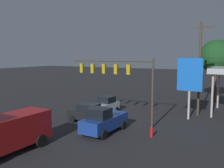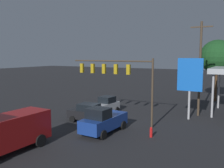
# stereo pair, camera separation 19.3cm
# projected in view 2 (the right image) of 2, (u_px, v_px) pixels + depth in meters

# --- Properties ---
(ground_plane) EXTENTS (200.00, 200.00, 0.00)m
(ground_plane) POSITION_uv_depth(u_px,v_px,m) (102.00, 124.00, 25.25)
(ground_plane) COLOR #262628
(traffic_signal_assembly) EXTENTS (9.17, 0.43, 6.66)m
(traffic_signal_assembly) POSITION_uv_depth(u_px,v_px,m) (116.00, 73.00, 25.34)
(traffic_signal_assembly) COLOR #473828
(traffic_signal_assembly) RESTS_ON ground
(utility_pole) EXTENTS (2.40, 0.26, 10.66)m
(utility_pole) POSITION_uv_depth(u_px,v_px,m) (200.00, 67.00, 28.11)
(utility_pole) COLOR #473828
(utility_pole) RESTS_ON ground
(price_sign) EXTENTS (2.65, 0.27, 6.63)m
(price_sign) POSITION_uv_depth(u_px,v_px,m) (190.00, 77.00, 26.64)
(price_sign) COLOR #B7B7BC
(price_sign) RESTS_ON ground
(hatchback_crossing) EXTENTS (2.19, 3.92, 1.97)m
(hatchback_crossing) POSITION_uv_depth(u_px,v_px,m) (106.00, 105.00, 30.11)
(hatchback_crossing) COLOR silver
(hatchback_crossing) RESTS_ON ground
(pickup_parked) EXTENTS (2.40, 5.27, 2.40)m
(pickup_parked) POSITION_uv_depth(u_px,v_px,m) (103.00, 121.00, 22.32)
(pickup_parked) COLOR navy
(pickup_parked) RESTS_ON ground
(sedan_waiting) EXTENTS (4.45, 2.15, 1.93)m
(sedan_waiting) POSITION_uv_depth(u_px,v_px,m) (89.00, 113.00, 25.99)
(sedan_waiting) COLOR black
(sedan_waiting) RESTS_ON ground
(delivery_truck) EXTENTS (2.65, 6.84, 3.58)m
(delivery_truck) POSITION_uv_depth(u_px,v_px,m) (2.00, 131.00, 17.37)
(delivery_truck) COLOR maroon
(delivery_truck) RESTS_ON ground
(street_tree) EXTENTS (5.05, 5.05, 9.22)m
(street_tree) POSITION_uv_depth(u_px,v_px,m) (217.00, 57.00, 37.05)
(street_tree) COLOR #4C331E
(street_tree) RESTS_ON ground
(fire_hydrant) EXTENTS (0.24, 0.24, 0.88)m
(fire_hydrant) POSITION_uv_depth(u_px,v_px,m) (151.00, 132.00, 21.21)
(fire_hydrant) COLOR red
(fire_hydrant) RESTS_ON ground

